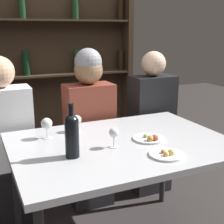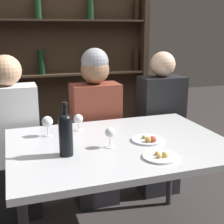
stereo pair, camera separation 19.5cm
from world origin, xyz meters
The scene contains 11 objects.
dining_table centered at (0.00, 0.00, 0.70)m, with size 1.29×0.94×0.77m.
wine_rack_wall centered at (0.00, 1.71, 1.19)m, with size 1.82×0.21×2.32m.
wine_bottle centered at (-0.34, -0.10, 0.89)m, with size 0.07×0.07×0.29m.
wine_glass_0 centered at (-0.08, -0.06, 0.85)m, with size 0.06×0.06×0.12m.
wine_glass_1 centered at (-0.18, 0.30, 0.84)m, with size 0.06×0.06×0.11m.
wine_glass_2 centered at (-0.39, 0.25, 0.86)m, with size 0.07×0.07×0.13m.
food_plate_0 centered at (0.17, -0.04, 0.78)m, with size 0.19×0.19×0.05m.
food_plate_1 centered at (0.12, -0.29, 0.78)m, with size 0.18×0.18×0.04m.
seated_person_left centered at (-0.61, 0.64, 0.59)m, with size 0.40×0.22×1.25m.
seated_person_center centered at (0.03, 0.64, 0.64)m, with size 0.37×0.22×1.28m.
seated_person_right centered at (0.60, 0.64, 0.59)m, with size 0.37×0.22×1.24m.
Camera 2 is at (-0.60, -1.64, 1.42)m, focal length 50.00 mm.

